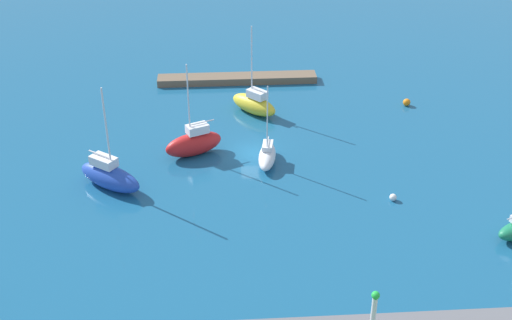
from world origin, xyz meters
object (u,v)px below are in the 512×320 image
at_px(pier_dock, 237,79).
at_px(sailboat_blue_outer_mooring, 110,176).
at_px(sailboat_red_far_north, 194,143).
at_px(mooring_buoy_orange, 407,102).
at_px(sailboat_yellow_near_pier, 254,104).
at_px(sailboat_white_center_basin, 267,156).
at_px(harbor_beacon, 374,310).
at_px(mooring_buoy_white, 393,197).

height_order(pier_dock, sailboat_blue_outer_mooring, sailboat_blue_outer_mooring).
height_order(sailboat_red_far_north, mooring_buoy_orange, sailboat_red_far_north).
xyz_separation_m(sailboat_yellow_near_pier, mooring_buoy_orange, (-17.90, -0.76, -0.75)).
height_order(sailboat_blue_outer_mooring, sailboat_red_far_north, sailboat_blue_outer_mooring).
distance_m(sailboat_blue_outer_mooring, sailboat_white_center_basin, 15.40).
relative_size(pier_dock, harbor_beacon, 5.33).
bearing_deg(pier_dock, sailboat_red_far_north, 74.22).
bearing_deg(sailboat_red_far_north, harbor_beacon, 90.21).
bearing_deg(sailboat_blue_outer_mooring, harbor_beacon, -10.47).
xyz_separation_m(sailboat_red_far_north, sailboat_yellow_near_pier, (-6.68, -9.11, -0.15)).
relative_size(sailboat_blue_outer_mooring, mooring_buoy_white, 15.51).
relative_size(sailboat_blue_outer_mooring, sailboat_white_center_basin, 1.21).
bearing_deg(mooring_buoy_orange, harbor_beacon, 71.51).
relative_size(pier_dock, mooring_buoy_orange, 23.00).
distance_m(sailboat_white_center_basin, sailboat_yellow_near_pier, 11.38).
relative_size(harbor_beacon, sailboat_yellow_near_pier, 0.36).
bearing_deg(sailboat_white_center_basin, sailboat_yellow_near_pier, -167.36).
bearing_deg(sailboat_blue_outer_mooring, pier_dock, 98.06).
distance_m(sailboat_red_far_north, sailboat_white_center_basin, 7.61).
relative_size(sailboat_blue_outer_mooring, sailboat_yellow_near_pier, 1.00).
bearing_deg(harbor_beacon, sailboat_yellow_near_pier, -81.28).
bearing_deg(sailboat_red_far_north, pier_dock, -129.89).
xyz_separation_m(harbor_beacon, sailboat_blue_outer_mooring, (19.96, -21.31, -1.98)).
bearing_deg(sailboat_yellow_near_pier, mooring_buoy_orange, -131.75).
bearing_deg(sailboat_yellow_near_pier, sailboat_blue_outer_mooring, 91.71).
relative_size(sailboat_yellow_near_pier, mooring_buoy_orange, 11.84).
height_order(sailboat_blue_outer_mooring, mooring_buoy_white, sailboat_blue_outer_mooring).
bearing_deg(sailboat_blue_outer_mooring, mooring_buoy_white, 27.83).
bearing_deg(pier_dock, sailboat_white_center_basin, 96.06).
distance_m(sailboat_red_far_north, mooring_buoy_orange, 26.50).
distance_m(sailboat_white_center_basin, mooring_buoy_orange, 21.14).
distance_m(pier_dock, sailboat_white_center_basin, 20.42).
height_order(harbor_beacon, sailboat_white_center_basin, sailboat_white_center_basin).
bearing_deg(mooring_buoy_white, sailboat_blue_outer_mooring, -8.57).
relative_size(sailboat_blue_outer_mooring, mooring_buoy_orange, 11.89).
distance_m(sailboat_yellow_near_pier, mooring_buoy_white, 22.00).
distance_m(sailboat_blue_outer_mooring, mooring_buoy_white, 26.17).
height_order(sailboat_white_center_basin, mooring_buoy_orange, sailboat_white_center_basin).
bearing_deg(pier_dock, sailboat_blue_outer_mooring, 61.67).
distance_m(sailboat_blue_outer_mooring, sailboat_red_far_north, 9.64).
distance_m(pier_dock, sailboat_red_far_north, 18.78).
relative_size(harbor_beacon, sailboat_blue_outer_mooring, 0.36).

